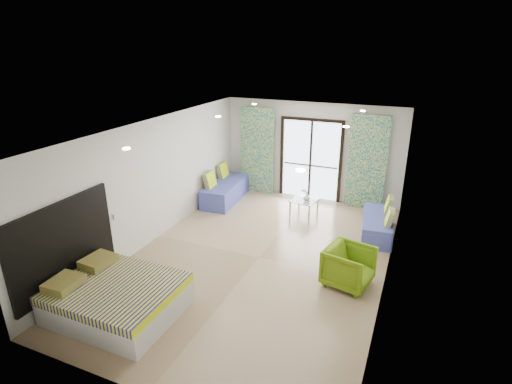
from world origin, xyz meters
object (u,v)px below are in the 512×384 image
at_px(daybed_right, 378,224).
at_px(armchair, 349,265).
at_px(bed, 116,297).
at_px(coffee_table, 304,201).
at_px(daybed_left, 225,190).

xyz_separation_m(daybed_right, armchair, (-0.24, -2.29, 0.15)).
bearing_deg(bed, coffee_table, 71.52).
relative_size(bed, daybed_left, 1.00).
relative_size(daybed_left, daybed_right, 1.14).
xyz_separation_m(bed, coffee_table, (1.69, 5.06, 0.08)).
bearing_deg(daybed_right, armchair, -102.98).
distance_m(coffee_table, armchair, 3.21).
xyz_separation_m(bed, daybed_right, (3.59, 4.61, -0.03)).
bearing_deg(daybed_left, bed, -87.61).
height_order(daybed_right, coffee_table, daybed_right).
relative_size(daybed_right, coffee_table, 2.45).
xyz_separation_m(daybed_left, coffee_table, (2.33, -0.09, 0.07)).
distance_m(daybed_left, coffee_table, 2.33).
height_order(daybed_right, armchair, daybed_right).
xyz_separation_m(daybed_right, coffee_table, (-1.90, 0.45, 0.11)).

